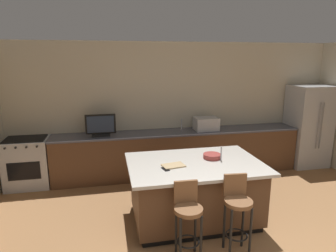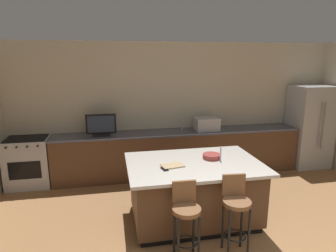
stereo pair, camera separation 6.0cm
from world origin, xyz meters
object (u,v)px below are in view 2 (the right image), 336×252
(bar_stool_right, at_px, (236,208))
(cell_phone, at_px, (164,169))
(bar_stool_left, at_px, (186,215))
(range_oven, at_px, (29,162))
(refrigerator, at_px, (309,126))
(microwave, at_px, (207,124))
(fruit_bowl, at_px, (212,156))
(cutting_board, at_px, (172,166))
(tv_monitor, at_px, (101,126))
(kitchen_island, at_px, (194,191))

(bar_stool_right, relative_size, cell_phone, 6.67)
(bar_stool_left, bearing_deg, range_oven, 133.83)
(refrigerator, relative_size, range_oven, 1.91)
(microwave, xyz_separation_m, fruit_bowl, (-0.48, -1.66, -0.11))
(range_oven, distance_m, cutting_board, 3.06)
(range_oven, distance_m, fruit_bowl, 3.48)
(tv_monitor, relative_size, fruit_bowl, 2.13)
(cutting_board, bearing_deg, range_oven, 142.02)
(kitchen_island, height_order, cutting_board, cutting_board)
(microwave, height_order, bar_stool_right, microwave)
(cell_phone, bearing_deg, refrigerator, 14.25)
(refrigerator, relative_size, bar_stool_left, 1.88)
(microwave, bearing_deg, tv_monitor, -178.61)
(refrigerator, distance_m, tv_monitor, 4.52)
(microwave, relative_size, tv_monitor, 0.84)
(bar_stool_left, bearing_deg, tv_monitor, 113.00)
(tv_monitor, height_order, fruit_bowl, tv_monitor)
(kitchen_island, height_order, range_oven, range_oven)
(kitchen_island, xyz_separation_m, tv_monitor, (-1.35, 1.73, 0.66))
(tv_monitor, bearing_deg, bar_stool_right, -57.50)
(bar_stool_left, bearing_deg, microwave, 68.12)
(kitchen_island, height_order, microwave, microwave)
(refrigerator, distance_m, cutting_board, 3.94)
(bar_stool_left, height_order, cell_phone, bar_stool_left)
(cutting_board, bearing_deg, kitchen_island, 12.87)
(microwave, relative_size, cutting_board, 1.57)
(kitchen_island, xyz_separation_m, refrigerator, (3.16, 1.73, 0.44))
(bar_stool_left, xyz_separation_m, bar_stool_right, (0.62, -0.02, 0.03))
(refrigerator, relative_size, cell_phone, 12.02)
(bar_stool_left, height_order, cutting_board, bar_stool_left)
(refrigerator, bearing_deg, range_oven, 179.53)
(bar_stool_left, bearing_deg, cutting_board, 91.70)
(tv_monitor, bearing_deg, cutting_board, -60.83)
(fruit_bowl, distance_m, cutting_board, 0.68)
(fruit_bowl, distance_m, cell_phone, 0.84)
(kitchen_island, xyz_separation_m, bar_stool_right, (0.29, -0.84, 0.14))
(cutting_board, bearing_deg, refrigerator, 27.35)
(kitchen_island, relative_size, fruit_bowl, 7.26)
(cell_phone, xyz_separation_m, cutting_board, (0.13, 0.10, 0.01))
(kitchen_island, relative_size, bar_stool_right, 1.94)
(refrigerator, distance_m, bar_stool_left, 4.34)
(tv_monitor, distance_m, cell_phone, 2.11)
(refrigerator, distance_m, bar_stool_right, 3.87)
(fruit_bowl, xyz_separation_m, cell_phone, (-0.78, -0.30, -0.03))
(microwave, distance_m, cell_phone, 2.33)
(refrigerator, relative_size, cutting_board, 5.89)
(refrigerator, distance_m, cell_phone, 4.11)
(tv_monitor, distance_m, fruit_bowl, 2.31)
(bar_stool_left, relative_size, cell_phone, 6.41)
(refrigerator, height_order, microwave, refrigerator)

